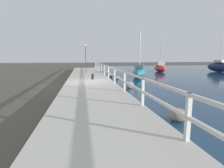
% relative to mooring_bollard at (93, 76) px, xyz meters
% --- Properties ---
extents(ground_plane, '(120.00, 120.00, 0.00)m').
position_rel_mooring_bollard_xyz_m(ground_plane, '(-0.30, -1.10, -0.61)').
color(ground_plane, '#4C473D').
extents(dock_walkway, '(3.65, 36.00, 0.35)m').
position_rel_mooring_bollard_xyz_m(dock_walkway, '(-0.30, -1.10, -0.43)').
color(dock_walkway, beige).
rests_on(dock_walkway, ground).
extents(railing, '(0.10, 32.50, 1.10)m').
position_rel_mooring_bollard_xyz_m(railing, '(1.42, -1.10, 0.49)').
color(railing, beige).
rests_on(railing, dock_walkway).
extents(boulder_upstream, '(0.63, 0.57, 0.47)m').
position_rel_mooring_bollard_xyz_m(boulder_upstream, '(2.21, 4.54, -0.37)').
color(boulder_upstream, slate).
rests_on(boulder_upstream, ground).
extents(boulder_far_strip, '(0.49, 0.44, 0.37)m').
position_rel_mooring_bollard_xyz_m(boulder_far_strip, '(2.62, 2.23, -0.42)').
color(boulder_far_strip, gray).
rests_on(boulder_far_strip, ground).
extents(boulder_near_dock, '(0.40, 0.36, 0.30)m').
position_rel_mooring_bollard_xyz_m(boulder_near_dock, '(2.31, 6.49, -0.46)').
color(boulder_near_dock, slate).
rests_on(boulder_near_dock, ground).
extents(boulder_downstream, '(0.38, 0.34, 0.29)m').
position_rel_mooring_bollard_xyz_m(boulder_downstream, '(2.88, 7.44, -0.46)').
color(boulder_downstream, slate).
rests_on(boulder_downstream, ground).
extents(boulder_water_edge, '(0.64, 0.58, 0.48)m').
position_rel_mooring_bollard_xyz_m(boulder_water_edge, '(2.45, -2.78, -0.37)').
color(boulder_water_edge, gray).
rests_on(boulder_water_edge, ground).
extents(boulder_mid_strip, '(0.64, 0.57, 0.48)m').
position_rel_mooring_bollard_xyz_m(boulder_mid_strip, '(2.37, -9.39, -0.37)').
color(boulder_mid_strip, '#666056').
rests_on(boulder_mid_strip, ground).
extents(mooring_bollard, '(0.22, 0.22, 0.51)m').
position_rel_mooring_bollard_xyz_m(mooring_bollard, '(0.00, 0.00, 0.00)').
color(mooring_bollard, black).
rests_on(mooring_bollard, dock_walkway).
extents(dock_lamp, '(0.21, 0.21, 3.38)m').
position_rel_mooring_bollard_xyz_m(dock_lamp, '(-0.41, 6.10, 1.98)').
color(dock_lamp, '#2D2D33').
rests_on(dock_lamp, dock_walkway).
extents(sailboat_red, '(2.16, 4.31, 5.01)m').
position_rel_mooring_bollard_xyz_m(sailboat_red, '(10.87, 10.27, -0.00)').
color(sailboat_red, red).
rests_on(sailboat_red, water_surface).
extents(sailboat_navy, '(2.32, 4.28, 5.75)m').
position_rel_mooring_bollard_xyz_m(sailboat_navy, '(19.62, 8.52, 0.18)').
color(sailboat_navy, '#192347').
rests_on(sailboat_navy, water_surface).
extents(sailboat_teal, '(3.29, 5.36, 5.04)m').
position_rel_mooring_bollard_xyz_m(sailboat_teal, '(5.64, 4.53, -0.02)').
color(sailboat_teal, '#1E707A').
rests_on(sailboat_teal, water_surface).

